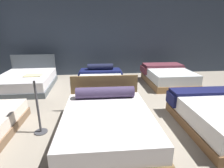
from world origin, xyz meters
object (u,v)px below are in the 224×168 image
bed_4 (101,80)px  price_sign (38,111)px  bed_1 (107,121)px  bed_5 (168,76)px  bed_3 (26,81)px

bed_4 → price_sign: (-1.25, -2.74, 0.23)m
price_sign → bed_4: bearing=65.5°
bed_1 → bed_4: 2.87m
bed_4 → price_sign: size_ratio=1.74×
bed_5 → price_sign: 4.53m
bed_1 → price_sign: (-1.25, 0.14, 0.20)m
bed_4 → bed_5: (2.37, -0.01, 0.06)m
bed_3 → bed_5: bed_3 is taller
bed_1 → bed_4: (-0.00, 2.87, -0.03)m
bed_1 → bed_3: bearing=131.2°
bed_1 → bed_4: size_ratio=1.08×
bed_4 → bed_3: bearing=-178.1°
bed_4 → bed_1: bearing=-88.3°
price_sign → bed_5: bearing=37.1°
bed_5 → bed_3: bearing=-179.5°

